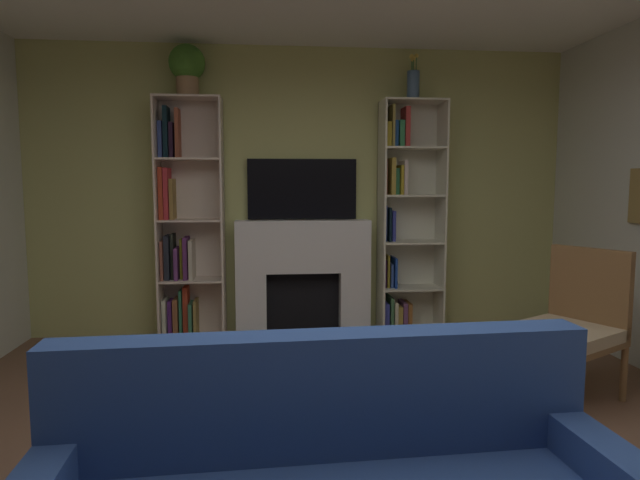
{
  "coord_description": "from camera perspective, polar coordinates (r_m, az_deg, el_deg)",
  "views": [
    {
      "loc": [
        -0.35,
        -2.32,
        1.44
      ],
      "look_at": [
        0.0,
        1.14,
        1.07
      ],
      "focal_mm": 30.43,
      "sensor_mm": 36.0,
      "label": 1
    }
  ],
  "objects": [
    {
      "name": "tv",
      "position": [
        5.16,
        -1.89,
        5.37
      ],
      "size": [
        1.03,
        0.06,
        0.57
      ],
      "primitive_type": "cube",
      "color": "black",
      "rests_on": "fireplace"
    },
    {
      "name": "fireplace",
      "position": [
        5.14,
        -1.79,
        -3.61
      ],
      "size": [
        1.36,
        0.53,
        1.09
      ],
      "color": "white",
      "rests_on": "ground_plane"
    },
    {
      "name": "wall_back_accent",
      "position": [
        5.22,
        -1.94,
        5.05
      ],
      "size": [
        5.19,
        0.06,
        2.7
      ],
      "primitive_type": "cube",
      "color": "#BBBE70",
      "rests_on": "ground_plane"
    },
    {
      "name": "armchair",
      "position": [
        4.05,
        24.95,
        -7.94
      ],
      "size": [
        0.82,
        0.79,
        1.0
      ],
      "color": "brown",
      "rests_on": "ground_plane"
    },
    {
      "name": "bookshelf_right",
      "position": [
        5.23,
        8.74,
        1.86
      ],
      "size": [
        0.59,
        0.33,
        2.2
      ],
      "color": "beige",
      "rests_on": "ground_plane"
    },
    {
      "name": "bookshelf_left",
      "position": [
        5.14,
        -14.13,
        0.87
      ],
      "size": [
        0.59,
        0.31,
        2.2
      ],
      "color": "beige",
      "rests_on": "ground_plane"
    },
    {
      "name": "vase_with_flowers",
      "position": [
        5.29,
        9.77,
        15.91
      ],
      "size": [
        0.11,
        0.11,
        0.42
      ],
      "color": "#4A6B92",
      "rests_on": "bookshelf_right"
    },
    {
      "name": "potted_plant",
      "position": [
        5.17,
        -13.81,
        17.28
      ],
      "size": [
        0.32,
        0.32,
        0.46
      ],
      "color": "#A07952",
      "rests_on": "bookshelf_left"
    }
  ]
}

